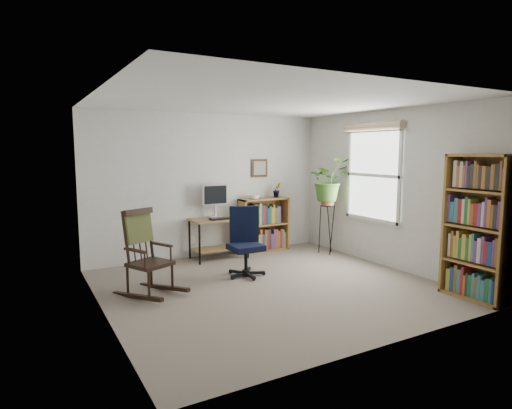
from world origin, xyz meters
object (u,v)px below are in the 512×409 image
desk (219,238)px  office_chair (246,242)px  low_bookshelf (264,224)px  tall_bookshelf (478,228)px  rocking_chair (150,252)px

desk → office_chair: office_chair is taller
office_chair → low_bookshelf: bearing=71.3°
low_bookshelf → tall_bookshelf: bearing=-74.3°
desk → rocking_chair: bearing=-140.2°
office_chair → rocking_chair: bearing=-154.0°
desk → rocking_chair: 1.96m
tall_bookshelf → desk: bearing=119.9°
tall_bookshelf → low_bookshelf: bearing=105.7°
desk → office_chair: 1.13m
desk → tall_bookshelf: (1.90, -3.30, 0.54)m
low_bookshelf → tall_bookshelf: 3.58m
rocking_chair → tall_bookshelf: 3.98m
office_chair → tall_bookshelf: size_ratio=0.57×
desk → low_bookshelf: (0.94, 0.12, 0.14)m
rocking_chair → tall_bookshelf: size_ratio=0.62×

